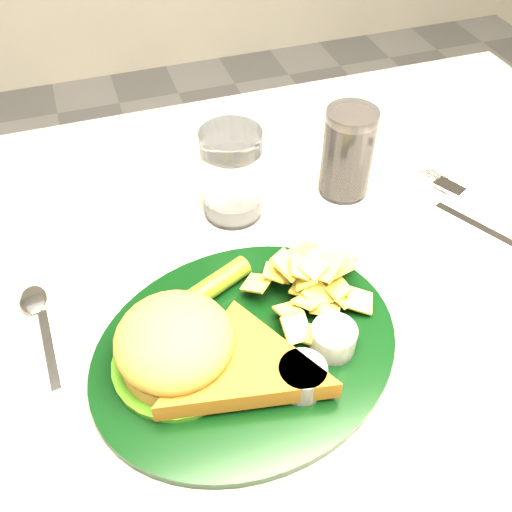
{
  "coord_description": "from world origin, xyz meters",
  "views": [
    {
      "loc": [
        -0.13,
        -0.42,
        1.24
      ],
      "look_at": [
        0.0,
        -0.01,
        0.8
      ],
      "focal_mm": 40.0,
      "sensor_mm": 36.0,
      "label": 1
    }
  ],
  "objects_px": {
    "dinner_plate": "(246,329)",
    "fork_napkin": "(478,224)",
    "cola_glass": "(348,153)",
    "water_glass": "(232,174)",
    "table": "(252,434)"
  },
  "relations": [
    {
      "from": "cola_glass",
      "to": "fork_napkin",
      "type": "distance_m",
      "value": 0.19
    },
    {
      "from": "dinner_plate",
      "to": "fork_napkin",
      "type": "distance_m",
      "value": 0.35
    },
    {
      "from": "cola_glass",
      "to": "water_glass",
      "type": "bearing_deg",
      "value": 177.94
    },
    {
      "from": "table",
      "to": "dinner_plate",
      "type": "relative_size",
      "value": 3.69
    },
    {
      "from": "cola_glass",
      "to": "fork_napkin",
      "type": "relative_size",
      "value": 0.7
    },
    {
      "from": "cola_glass",
      "to": "fork_napkin",
      "type": "xyz_separation_m",
      "value": [
        0.13,
        -0.12,
        -0.05
      ]
    },
    {
      "from": "dinner_plate",
      "to": "fork_napkin",
      "type": "xyz_separation_m",
      "value": [
        0.33,
        0.09,
        -0.03
      ]
    },
    {
      "from": "table",
      "to": "dinner_plate",
      "type": "xyz_separation_m",
      "value": [
        -0.03,
        -0.09,
        0.41
      ]
    },
    {
      "from": "dinner_plate",
      "to": "fork_napkin",
      "type": "height_order",
      "value": "dinner_plate"
    },
    {
      "from": "table",
      "to": "cola_glass",
      "type": "xyz_separation_m",
      "value": [
        0.17,
        0.11,
        0.44
      ]
    },
    {
      "from": "dinner_plate",
      "to": "cola_glass",
      "type": "relative_size",
      "value": 2.68
    },
    {
      "from": "water_glass",
      "to": "cola_glass",
      "type": "xyz_separation_m",
      "value": [
        0.15,
        -0.01,
        0.0
      ]
    },
    {
      "from": "table",
      "to": "fork_napkin",
      "type": "relative_size",
      "value": 6.94
    },
    {
      "from": "water_glass",
      "to": "cola_glass",
      "type": "distance_m",
      "value": 0.15
    },
    {
      "from": "water_glass",
      "to": "fork_napkin",
      "type": "bearing_deg",
      "value": -24.39
    }
  ]
}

